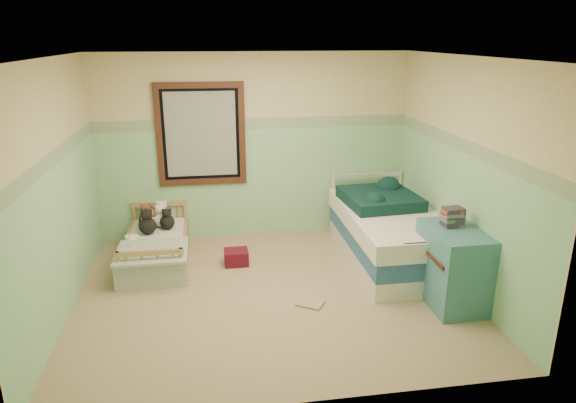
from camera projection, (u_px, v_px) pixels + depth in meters
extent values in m
cube|color=#9C8766|center=(272.00, 293.00, 5.65)|extent=(4.20, 3.60, 0.02)
cube|color=white|center=(269.00, 56.00, 4.86)|extent=(4.20, 3.60, 0.02)
cube|color=#CEB882|center=(254.00, 147.00, 6.94)|extent=(4.20, 0.04, 2.50)
cube|color=#CEB882|center=(302.00, 254.00, 3.56)|extent=(4.20, 0.04, 2.50)
cube|color=#CEB882|center=(55.00, 193.00, 4.94)|extent=(0.04, 3.60, 2.50)
cube|color=#CEB882|center=(462.00, 175.00, 5.57)|extent=(0.04, 3.60, 2.50)
cube|color=#94CD9D|center=(255.00, 183.00, 7.09)|extent=(4.20, 0.01, 1.50)
cube|color=#3F7645|center=(254.00, 123.00, 6.83)|extent=(4.20, 0.01, 0.15)
cube|color=#462316|center=(201.00, 135.00, 6.74)|extent=(1.16, 0.06, 1.36)
cube|color=#B7B8B1|center=(201.00, 134.00, 6.75)|extent=(0.92, 0.01, 1.12)
cube|color=#9F7B42|center=(157.00, 254.00, 6.40)|extent=(0.74, 1.48, 0.19)
cube|color=white|center=(156.00, 242.00, 6.36)|extent=(0.68, 1.42, 0.12)
cube|color=#7099BF|center=(152.00, 251.00, 5.90)|extent=(0.80, 0.74, 0.03)
sphere|color=brown|center=(147.00, 217.00, 6.75)|extent=(0.20, 0.20, 0.20)
sphere|color=white|center=(162.00, 216.00, 6.78)|extent=(0.21, 0.21, 0.21)
sphere|color=#E0BF7C|center=(149.00, 223.00, 6.56)|extent=(0.19, 0.19, 0.19)
sphere|color=black|center=(167.00, 222.00, 6.59)|extent=(0.19, 0.19, 0.19)
sphere|color=white|center=(133.00, 254.00, 6.31)|extent=(0.26, 0.26, 0.26)
sphere|color=#E0BF7C|center=(136.00, 264.00, 6.06)|extent=(0.24, 0.24, 0.24)
cube|color=silver|center=(389.00, 253.00, 6.40)|extent=(1.02, 2.04, 0.22)
cube|color=navy|center=(390.00, 236.00, 6.33)|extent=(1.02, 2.04, 0.22)
cube|color=white|center=(391.00, 220.00, 6.26)|extent=(1.06, 2.08, 0.22)
cube|color=black|center=(380.00, 198.00, 6.48)|extent=(0.94, 0.98, 0.14)
cube|color=teal|center=(453.00, 267.00, 5.31)|extent=(0.51, 0.82, 0.82)
cube|color=#4D3334|center=(453.00, 217.00, 5.26)|extent=(0.21, 0.17, 0.20)
cube|color=maroon|center=(236.00, 257.00, 6.32)|extent=(0.29, 0.26, 0.18)
cube|color=gold|center=(310.00, 303.00, 5.39)|extent=(0.33, 0.31, 0.02)
sphere|color=white|center=(146.00, 226.00, 6.48)|extent=(0.16, 0.16, 0.16)
sphere|color=black|center=(146.00, 222.00, 6.63)|extent=(0.18, 0.18, 0.18)
sphere|color=white|center=(161.00, 219.00, 6.68)|extent=(0.20, 0.20, 0.20)
sphere|color=black|center=(148.00, 226.00, 6.43)|extent=(0.22, 0.22, 0.22)
sphere|color=brown|center=(156.00, 221.00, 6.68)|extent=(0.16, 0.16, 0.16)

